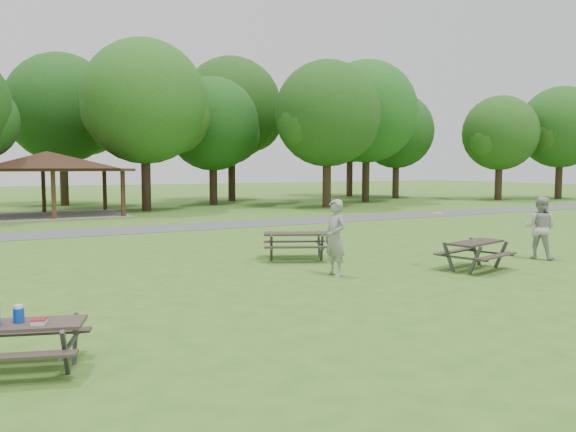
# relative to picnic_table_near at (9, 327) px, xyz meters

# --- Properties ---
(ground) EXTENTS (160.00, 160.00, 0.00)m
(ground) POSITION_rel_picnic_table_near_xyz_m (7.20, 2.97, -0.65)
(ground) COLOR #3B681D
(ground) RESTS_ON ground
(asphalt_path) EXTENTS (120.00, 3.20, 0.02)m
(asphalt_path) POSITION_rel_picnic_table_near_xyz_m (7.20, 16.97, -0.64)
(asphalt_path) COLOR #4A4A4D
(asphalt_path) RESTS_ON ground
(pavilion) EXTENTS (8.60, 7.01, 3.76)m
(pavilion) POSITION_rel_picnic_table_near_xyz_m (3.20, 26.97, 2.41)
(pavilion) COLOR #3E2216
(pavilion) RESTS_ON ground
(tree_row_e) EXTENTS (8.40, 8.00, 11.02)m
(tree_row_e) POSITION_rel_picnic_table_near_xyz_m (9.30, 27.99, 6.13)
(tree_row_e) COLOR black
(tree_row_e) RESTS_ON ground
(tree_row_f) EXTENTS (7.35, 7.00, 9.55)m
(tree_row_f) POSITION_rel_picnic_table_near_xyz_m (15.28, 31.49, 5.19)
(tree_row_f) COLOR black
(tree_row_f) RESTS_ON ground
(tree_row_g) EXTENTS (7.77, 7.40, 10.25)m
(tree_row_g) POSITION_rel_picnic_table_near_xyz_m (21.29, 24.99, 5.67)
(tree_row_g) COLOR black
(tree_row_g) RESTS_ON ground
(tree_row_h) EXTENTS (8.61, 8.20, 11.37)m
(tree_row_h) POSITION_rel_picnic_table_near_xyz_m (27.30, 28.49, 6.37)
(tree_row_h) COLOR black
(tree_row_h) RESTS_ON ground
(tree_row_i) EXTENTS (7.14, 6.80, 9.52)m
(tree_row_i) POSITION_rel_picnic_table_near_xyz_m (33.28, 31.99, 5.26)
(tree_row_i) COLOR #312315
(tree_row_i) RESTS_ON ground
(tree_row_j) EXTENTS (6.72, 6.40, 8.96)m
(tree_row_j) POSITION_rel_picnic_table_near_xyz_m (39.28, 25.49, 4.91)
(tree_row_j) COLOR black
(tree_row_j) RESTS_ON ground
(tree_deep_b) EXTENTS (8.40, 8.00, 11.13)m
(tree_deep_b) POSITION_rel_picnic_table_near_xyz_m (5.30, 35.99, 6.23)
(tree_deep_b) COLOR #322416
(tree_deep_b) RESTS_ON ground
(tree_deep_c) EXTENTS (8.82, 8.40, 11.90)m
(tree_deep_c) POSITION_rel_picnic_table_near_xyz_m (18.30, 34.99, 6.79)
(tree_deep_c) COLOR black
(tree_deep_c) RESTS_ON ground
(tree_deep_d) EXTENTS (8.40, 8.00, 11.27)m
(tree_deep_d) POSITION_rel_picnic_table_near_xyz_m (31.30, 36.49, 6.37)
(tree_deep_d) COLOR #322116
(tree_deep_d) RESTS_ON ground
(tree_flank_right) EXTENTS (7.56, 7.20, 9.97)m
(tree_flank_right) POSITION_rel_picnic_table_near_xyz_m (45.29, 23.99, 5.50)
(tree_flank_right) COLOR black
(tree_flank_right) RESTS_ON ground
(picnic_table_near) EXTENTS (1.97, 1.77, 1.14)m
(picnic_table_near) POSITION_rel_picnic_table_near_xyz_m (0.00, 0.00, 0.00)
(picnic_table_near) COLOR #322824
(picnic_table_near) RESTS_ON ground
(picnic_table_middle) EXTENTS (2.46, 2.27, 0.85)m
(picnic_table_middle) POSITION_rel_picnic_table_near_xyz_m (8.17, 6.42, -0.03)
(picnic_table_middle) COLOR #2C2620
(picnic_table_middle) RESTS_ON ground
(picnic_table_far) EXTENTS (2.18, 1.91, 0.81)m
(picnic_table_far) POSITION_rel_picnic_table_near_xyz_m (11.68, 2.53, -0.06)
(picnic_table_far) COLOR #2A231E
(picnic_table_far) RESTS_ON ground
(frisbee_in_flight) EXTENTS (0.36, 0.36, 0.02)m
(frisbee_in_flight) POSITION_rel_picnic_table_near_xyz_m (11.00, 3.32, 0.89)
(frisbee_in_flight) COLOR yellow
(frisbee_in_flight) RESTS_ON ground
(frisbee_thrower) EXTENTS (0.53, 0.76, 2.00)m
(frisbee_thrower) POSITION_rel_picnic_table_near_xyz_m (7.79, 3.68, 0.35)
(frisbee_thrower) COLOR gray
(frisbee_thrower) RESTS_ON ground
(frisbee_catcher) EXTENTS (1.06, 1.16, 1.93)m
(frisbee_catcher) POSITION_rel_picnic_table_near_xyz_m (14.85, 2.90, 0.31)
(frisbee_catcher) COLOR #AEAFB1
(frisbee_catcher) RESTS_ON ground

